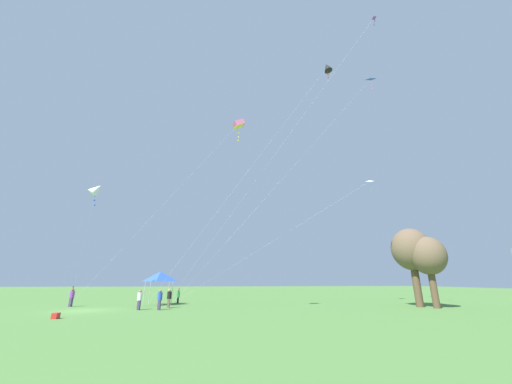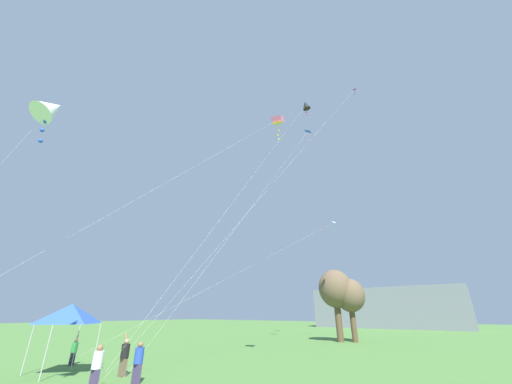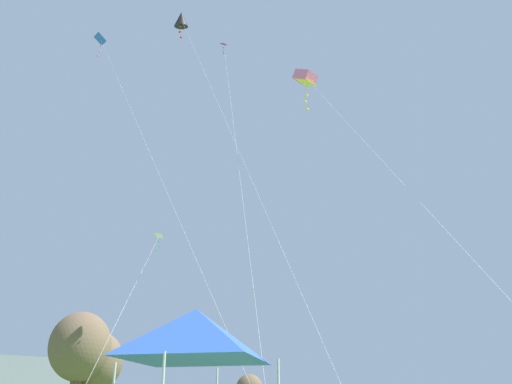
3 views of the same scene
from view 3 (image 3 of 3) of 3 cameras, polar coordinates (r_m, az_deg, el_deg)
name	(u,v)px [view 3 (image 3 of 3)]	position (r m, az deg, el deg)	size (l,w,h in m)	color
tree_far_left	(80,348)	(39.96, -17.20, -14.69)	(3.98, 3.98, 8.04)	brown
tree_near_right	(97,362)	(41.01, -15.64, -16.09)	(3.45, 3.45, 6.96)	brown
festival_tent	(196,335)	(12.51, -6.06, -14.00)	(2.78, 2.78, 3.57)	#B7B7BC
kite_blue_delta_0	(101,41)	(46.86, -15.21, 14.39)	(1.19, 25.03, 29.10)	silver
kite_black_diamond_2	(181,20)	(41.35, -7.48, 16.73)	(3.43, 19.77, 27.70)	silver
kite_white_delta_3	(159,238)	(36.72, -9.70, -4.53)	(11.25, 20.91, 12.63)	silver
kite_purple_delta_4	(225,54)	(44.54, -3.13, 13.66)	(10.24, 21.11, 29.38)	silver
kite_pink_box_5	(305,78)	(29.16, 4.96, 11.26)	(9.57, 17.53, 17.79)	silver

